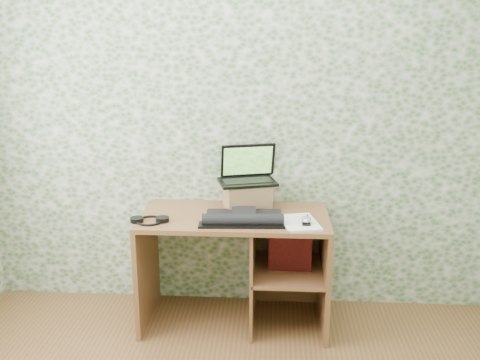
# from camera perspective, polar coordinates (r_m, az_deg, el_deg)

# --- Properties ---
(wall_back) EXTENTS (3.50, 0.00, 3.50)m
(wall_back) POSITION_cam_1_polar(r_m,az_deg,el_deg) (3.58, -0.25, 6.24)
(wall_back) COLOR silver
(wall_back) RESTS_ON ground
(desk) EXTENTS (1.20, 0.60, 0.75)m
(desk) POSITION_cam_1_polar(r_m,az_deg,el_deg) (3.53, 0.73, -7.74)
(desk) COLOR brown
(desk) RESTS_ON floor
(riser) EXTENTS (0.34, 0.31, 0.17)m
(riser) POSITION_cam_1_polar(r_m,az_deg,el_deg) (3.52, 0.77, -1.68)
(riser) COLOR #8B603E
(riser) RESTS_ON desk
(laptop) EXTENTS (0.42, 0.35, 0.24)m
(laptop) POSITION_cam_1_polar(r_m,az_deg,el_deg) (3.52, 0.81, 0.74)
(laptop) COLOR black
(laptop) RESTS_ON riser
(keyboard) EXTENTS (0.54, 0.29, 0.07)m
(keyboard) POSITION_cam_1_polar(r_m,az_deg,el_deg) (3.29, 0.38, -4.06)
(keyboard) COLOR black
(keyboard) RESTS_ON desk
(headphones) EXTENTS (0.24, 0.19, 0.03)m
(headphones) POSITION_cam_1_polar(r_m,az_deg,el_deg) (3.34, -9.61, -4.24)
(headphones) COLOR black
(headphones) RESTS_ON desk
(notepad) EXTENTS (0.27, 0.34, 0.01)m
(notepad) POSITION_cam_1_polar(r_m,az_deg,el_deg) (3.28, 6.35, -4.53)
(notepad) COLOR white
(notepad) RESTS_ON desk
(mouse) EXTENTS (0.06, 0.10, 0.03)m
(mouse) POSITION_cam_1_polar(r_m,az_deg,el_deg) (3.25, 7.07, -4.36)
(mouse) COLOR silver
(mouse) RESTS_ON notepad
(pen) EXTENTS (0.03, 0.13, 0.01)m
(pen) POSITION_cam_1_polar(r_m,az_deg,el_deg) (3.34, 7.11, -4.04)
(pen) COLOR black
(pen) RESTS_ON notepad
(red_box) EXTENTS (0.28, 0.10, 0.33)m
(red_box) POSITION_cam_1_polar(r_m,az_deg,el_deg) (3.48, 5.38, -6.91)
(red_box) COLOR maroon
(red_box) RESTS_ON desk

